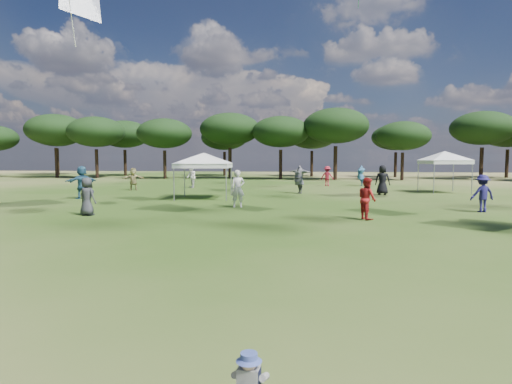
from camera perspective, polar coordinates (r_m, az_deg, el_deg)
tree_line at (r=49.42m, az=9.35°, el=8.11°), size 108.78×17.63×7.77m
tent_left at (r=24.57m, az=-6.97°, el=4.91°), size 6.07×6.07×2.91m
tent_right at (r=31.24m, az=23.87°, el=4.76°), size 5.31×5.31×3.06m
toddler at (r=4.38m, az=-0.87°, el=-23.91°), size 0.35×0.39×0.51m
festival_crowd at (r=27.11m, az=3.95°, el=1.49°), size 26.31×21.50×1.88m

